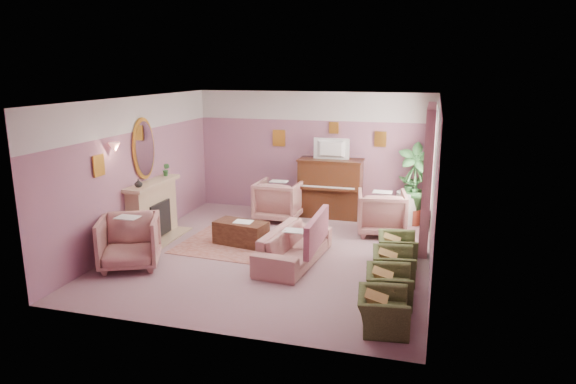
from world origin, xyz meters
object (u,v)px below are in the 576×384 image
(olive_chair_b, at_px, (389,281))
(side_table, at_px, (408,208))
(olive_chair_c, at_px, (393,261))
(floral_armchair_front, at_px, (129,239))
(piano, at_px, (330,189))
(television, at_px, (331,147))
(floral_armchair_right, at_px, (382,210))
(olive_chair_a, at_px, (383,305))
(coffee_table, at_px, (241,233))
(olive_chair_d, at_px, (397,244))
(floral_armchair_left, at_px, (279,198))
(sofa, at_px, (294,240))

(olive_chair_b, xyz_separation_m, side_table, (0.05, 4.08, 0.02))
(olive_chair_b, bearing_deg, olive_chair_c, 90.00)
(floral_armchair_front, distance_m, olive_chair_b, 4.37)
(piano, relative_size, olive_chair_b, 1.85)
(olive_chair_c, bearing_deg, television, 117.23)
(floral_armchair_right, bearing_deg, olive_chair_a, -83.91)
(coffee_table, relative_size, floral_armchair_front, 1.01)
(floral_armchair_front, relative_size, olive_chair_b, 1.30)
(olive_chair_a, xyz_separation_m, olive_chair_d, (0.00, 2.46, 0.00))
(floral_armchair_right, distance_m, olive_chair_b, 3.21)
(floral_armchair_left, xyz_separation_m, olive_chair_b, (2.73, -3.56, -0.17))
(television, relative_size, side_table, 1.14)
(floral_armchair_right, bearing_deg, olive_chair_b, -82.35)
(television, height_order, floral_armchair_left, television)
(olive_chair_a, bearing_deg, floral_armchair_left, 121.94)
(floral_armchair_right, height_order, olive_chair_d, floral_armchair_right)
(piano, bearing_deg, side_table, -2.09)
(floral_armchair_right, distance_m, floral_armchair_front, 4.95)
(piano, height_order, olive_chair_a, piano)
(piano, distance_m, olive_chair_a, 5.25)
(piano, xyz_separation_m, olive_chair_a, (1.68, -4.96, -0.32))
(piano, xyz_separation_m, sofa, (-0.04, -2.98, -0.25))
(olive_chair_b, bearing_deg, olive_chair_d, 90.00)
(piano, distance_m, sofa, 2.99)
(coffee_table, relative_size, olive_chair_d, 1.32)
(piano, distance_m, television, 0.95)
(olive_chair_b, height_order, olive_chair_c, same)
(floral_armchair_right, xyz_separation_m, olive_chair_c, (0.43, -2.35, -0.17))
(floral_armchair_front, xyz_separation_m, olive_chair_a, (4.36, -1.00, -0.17))
(floral_armchair_left, bearing_deg, olive_chair_a, -58.06)
(olive_chair_b, relative_size, olive_chair_d, 1.00)
(olive_chair_a, height_order, olive_chair_d, same)
(olive_chair_d, distance_m, side_table, 2.44)
(olive_chair_a, height_order, olive_chair_b, same)
(olive_chair_c, height_order, side_table, side_table)
(floral_armchair_right, distance_m, olive_chair_c, 2.40)
(sofa, distance_m, olive_chair_a, 2.63)
(piano, relative_size, olive_chair_a, 1.85)
(television, relative_size, olive_chair_d, 1.06)
(floral_armchair_left, xyz_separation_m, side_table, (2.79, 0.52, -0.14))
(floral_armchair_front, distance_m, olive_chair_a, 4.48)
(piano, xyz_separation_m, television, (0.00, -0.05, 0.95))
(piano, height_order, olive_chair_d, piano)
(coffee_table, distance_m, olive_chair_a, 3.94)
(sofa, xyz_separation_m, floral_armchair_right, (1.30, 2.01, 0.09))
(television, distance_m, floral_armchair_front, 4.87)
(sofa, height_order, olive_chair_a, sofa)
(olive_chair_b, xyz_separation_m, olive_chair_d, (0.00, 1.64, 0.00))
(piano, relative_size, olive_chair_c, 1.85)
(television, xyz_separation_m, floral_armchair_left, (-1.05, -0.53, -1.11))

